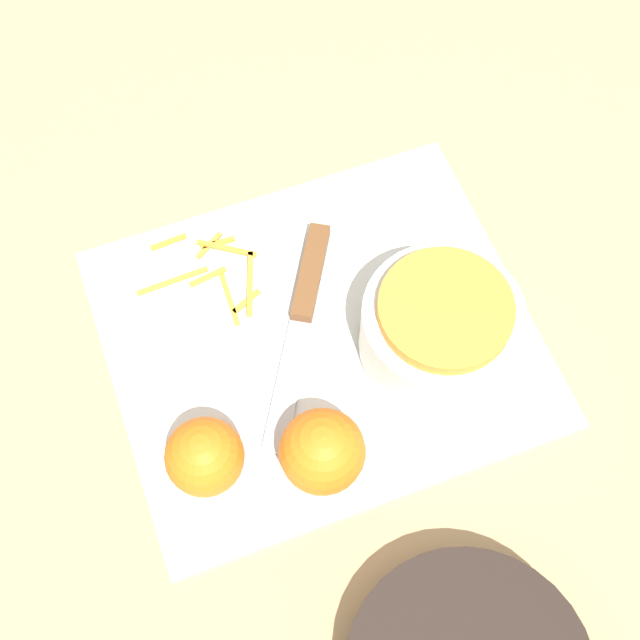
{
  "coord_description": "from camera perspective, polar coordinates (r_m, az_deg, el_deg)",
  "views": [
    {
      "loc": [
        0.13,
        0.34,
        0.76
      ],
      "look_at": [
        0.0,
        0.0,
        0.04
      ],
      "focal_mm": 50.0,
      "sensor_mm": 36.0,
      "label": 1
    }
  ],
  "objects": [
    {
      "name": "ground_plane",
      "position": [
        0.84,
        0.0,
        -1.1
      ],
      "size": [
        4.0,
        4.0,
        0.0
      ],
      "primitive_type": "plane",
      "color": "tan"
    },
    {
      "name": "bowl_speckled",
      "position": [
        0.8,
        7.74,
        -0.46
      ],
      "size": [
        0.14,
        0.14,
        0.08
      ],
      "color": "silver",
      "rests_on": "cutting_board"
    },
    {
      "name": "cutting_board",
      "position": [
        0.84,
        0.0,
        -1.01
      ],
      "size": [
        0.39,
        0.34,
        0.01
      ],
      "color": "silver",
      "rests_on": "ground_plane"
    },
    {
      "name": "peel_pile",
      "position": [
        0.86,
        -6.76,
        3.12
      ],
      "size": [
        0.12,
        0.11,
        0.01
      ],
      "color": "orange",
      "rests_on": "cutting_board"
    },
    {
      "name": "orange_left",
      "position": [
        0.76,
        -7.4,
        -8.68
      ],
      "size": [
        0.07,
        0.07,
        0.07
      ],
      "color": "orange",
      "rests_on": "cutting_board"
    },
    {
      "name": "knife",
      "position": [
        0.84,
        -0.88,
        1.62
      ],
      "size": [
        0.14,
        0.21,
        0.02
      ],
      "rotation": [
        0.0,
        0.0,
        1.03
      ],
      "color": "brown",
      "rests_on": "cutting_board"
    },
    {
      "name": "orange_right",
      "position": [
        0.75,
        0.15,
        -8.41
      ],
      "size": [
        0.07,
        0.07,
        0.07
      ],
      "color": "orange",
      "rests_on": "cutting_board"
    }
  ]
}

